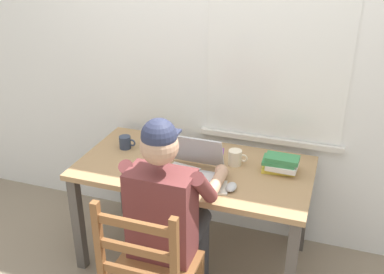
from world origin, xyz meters
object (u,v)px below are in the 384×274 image
object	(u,v)px
laptop	(192,167)
computer_mouse	(231,187)
desk	(194,178)
seated_person	(169,208)
coffee_mug_spare	(125,142)
coffee_mug_dark	(197,149)
coffee_mug_white	(235,157)
book_stack_main	(281,164)
landscape_photo_print	(214,151)
book_stack_side	(155,143)

from	to	relation	value
laptop	computer_mouse	distance (m)	0.28
desk	seated_person	bearing A→B (deg)	-88.62
computer_mouse	coffee_mug_spare	distance (m)	0.85
desk	coffee_mug_dark	distance (m)	0.19
coffee_mug_white	book_stack_main	world-z (taller)	book_stack_main
desk	coffee_mug_white	distance (m)	0.29
coffee_mug_spare	landscape_photo_print	xyz separation A→B (m)	(0.57, 0.15, -0.04)
coffee_mug_dark	landscape_photo_print	distance (m)	0.15
seated_person	laptop	xyz separation A→B (m)	(0.01, 0.33, 0.08)
coffee_mug_spare	laptop	bearing A→B (deg)	-20.17
laptop	landscape_photo_print	xyz separation A→B (m)	(0.04, 0.35, -0.05)
laptop	computer_mouse	bearing A→B (deg)	-17.02
book_stack_main	landscape_photo_print	world-z (taller)	book_stack_main
desk	coffee_mug_spare	distance (m)	0.53
laptop	landscape_photo_print	bearing A→B (deg)	83.64
coffee_mug_white	book_stack_side	distance (m)	0.58
desk	seated_person	size ratio (longest dim) A/B	1.15
computer_mouse	coffee_mug_white	size ratio (longest dim) A/B	0.82
seated_person	book_stack_main	world-z (taller)	seated_person
book_stack_main	laptop	bearing A→B (deg)	-156.89
laptop	computer_mouse	xyz separation A→B (m)	(0.26, -0.08, -0.03)
coffee_mug_spare	desk	bearing A→B (deg)	-8.97
desk	book_stack_side	world-z (taller)	book_stack_side
coffee_mug_white	coffee_mug_dark	size ratio (longest dim) A/B	1.02
coffee_mug_spare	computer_mouse	bearing A→B (deg)	-19.14
coffee_mug_spare	book_stack_main	xyz separation A→B (m)	(1.03, 0.02, 0.01)
desk	landscape_photo_print	world-z (taller)	landscape_photo_print
laptop	coffee_mug_dark	distance (m)	0.24
coffee_mug_white	book_stack_side	size ratio (longest dim) A/B	0.72
book_stack_main	desk	bearing A→B (deg)	-169.53
seated_person	coffee_mug_dark	xyz separation A→B (m)	(-0.03, 0.57, 0.08)
book_stack_main	coffee_mug_spare	bearing A→B (deg)	-179.16
book_stack_main	book_stack_side	world-z (taller)	book_stack_main
seated_person	computer_mouse	bearing A→B (deg)	42.36
coffee_mug_white	landscape_photo_print	distance (m)	0.23
desk	seated_person	xyz separation A→B (m)	(0.01, -0.45, 0.07)
desk	landscape_photo_print	size ratio (longest dim) A/B	11.12
coffee_mug_spare	landscape_photo_print	size ratio (longest dim) A/B	0.89
book_stack_side	coffee_mug_white	bearing A→B (deg)	-7.03
computer_mouse	coffee_mug_dark	world-z (taller)	coffee_mug_dark
laptop	coffee_mug_white	xyz separation A→B (m)	(0.21, 0.21, -0.00)
book_stack_side	book_stack_main	bearing A→B (deg)	-4.93
desk	computer_mouse	world-z (taller)	computer_mouse
desk	landscape_photo_print	distance (m)	0.26
coffee_mug_white	book_stack_main	xyz separation A→B (m)	(0.28, -0.00, 0.01)
book_stack_side	coffee_mug_dark	bearing A→B (deg)	-8.48
laptop	landscape_photo_print	world-z (taller)	laptop
computer_mouse	coffee_mug_dark	xyz separation A→B (m)	(-0.31, 0.32, 0.04)
coffee_mug_white	seated_person	bearing A→B (deg)	-112.48
computer_mouse	coffee_mug_spare	size ratio (longest dim) A/B	0.87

